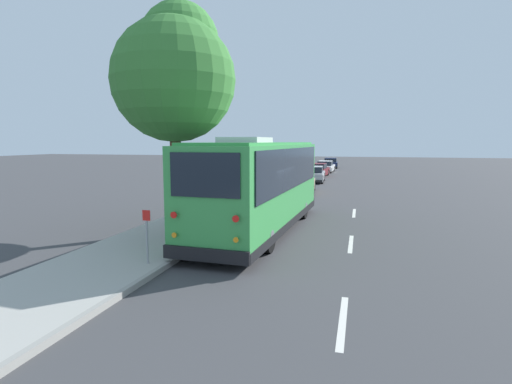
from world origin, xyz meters
name	(u,v)px	position (x,y,z in m)	size (l,w,h in m)	color
ground_plane	(255,238)	(0.00, 0.00, 0.00)	(160.00, 160.00, 0.00)	#3D3D3F
sidewalk_slab	(174,231)	(0.00, 3.11, 0.07)	(80.00, 3.18, 0.15)	#A3A099
curb_strip	(216,234)	(0.00, 1.45, 0.07)	(80.00, 0.14, 0.15)	gray
shuttle_bus	(261,182)	(1.21, 0.07, 1.90)	(10.36, 2.94, 3.55)	green
parked_sedan_tan	(302,183)	(13.35, 0.25, 0.61)	(4.54, 2.02, 1.31)	tan
parked_sedan_silver	(313,175)	(20.62, 0.32, 0.62)	(4.43, 1.94, 1.33)	#A8AAAF
parked_sedan_maroon	(318,170)	(26.31, 0.49, 0.59)	(4.56, 1.87, 1.28)	maroon
parked_sedan_white	(325,167)	(32.00, 0.32, 0.59)	(4.71, 1.91, 1.27)	silver
parked_sedan_navy	(331,163)	(39.29, 0.27, 0.60)	(4.25, 1.94, 1.30)	#19234C
street_tree	(175,72)	(0.23, 3.03, 5.89)	(4.44, 4.44, 8.34)	brown
sign_post_near	(147,236)	(-4.02, 1.90, 0.90)	(0.06, 0.22, 1.45)	gray
sign_post_far	(181,223)	(-1.94, 1.90, 0.83)	(0.06, 0.22, 1.30)	gray
fire_hydrant	(262,192)	(8.64, 1.86, 0.55)	(0.22, 0.22, 0.81)	red
lane_stripe_behind	(343,321)	(-5.91, -3.32, 0.00)	(2.40, 0.14, 0.01)	silver
lane_stripe_mid	(351,244)	(0.09, -3.32, 0.00)	(2.40, 0.14, 0.01)	silver
lane_stripe_ahead	(354,213)	(6.09, -3.32, 0.00)	(2.40, 0.14, 0.01)	silver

